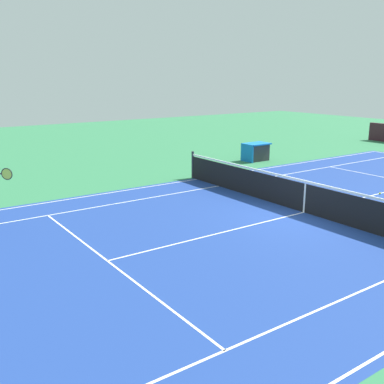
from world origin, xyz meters
The scene contains 6 objects.
ground_plane centered at (0.00, 0.00, 0.00)m, with size 60.00×60.00×0.00m, color #2D7247.
court_slab centered at (0.00, 0.00, 0.00)m, with size 24.20×11.40×0.00m, color navy.
court_line_markings centered at (0.00, 0.00, 0.00)m, with size 23.85×11.05×0.01m.
tennis_net centered at (0.00, 0.00, 0.49)m, with size 0.10×11.70×1.08m.
tennis_ball centered at (-3.82, 0.05, 0.03)m, with size 0.07×0.07×0.07m, color #CCE01E.
equipment_cart_tarped centered at (-4.72, -7.20, 0.44)m, with size 1.25×0.84×0.85m.
Camera 1 is at (10.18, 8.63, 3.94)m, focal length 42.07 mm.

